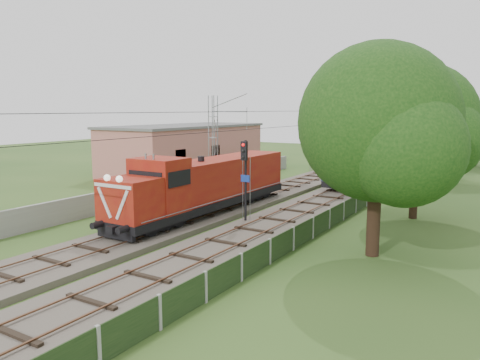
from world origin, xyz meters
The scene contains 14 objects.
ground centered at (0.00, 0.00, 0.00)m, with size 140.00×140.00×0.00m, color #2D4D1D.
track_main centered at (0.00, 7.00, 0.18)m, with size 4.20×70.00×0.45m.
track_side centered at (5.00, 20.00, 0.18)m, with size 4.20×80.00×0.45m.
catenary centered at (-2.95, 12.00, 4.05)m, with size 3.31×70.00×8.00m.
boundary_wall centered at (-6.50, 12.00, 0.75)m, with size 0.25×40.00×1.50m, color #9E9E99.
station_building centered at (-15.00, 24.00, 2.63)m, with size 8.40×20.40×5.22m.
fence centered at (8.00, 3.00, 0.60)m, with size 0.12×32.00×1.20m.
locomotive centered at (0.00, 6.74, 2.16)m, with size 2.86×16.32×4.14m.
coach_rake centered at (5.00, 51.79, 2.52)m, with size 3.04×67.70×3.51m.
signal_post centered at (3.38, 6.05, 3.55)m, with size 0.57×0.44×5.16m.
tree_a centered at (11.71, 4.23, 6.29)m, with size 7.78×7.41×10.09m.
tree_b centered at (11.77, 13.33, 6.15)m, with size 7.61×7.25×9.86m.
tree_c centered at (9.65, 34.13, 6.42)m, with size 7.94×7.56×10.29m.
tree_d centered at (12.40, 46.59, 4.87)m, with size 6.03×5.74×7.82m.
Camera 1 is at (17.50, -17.64, 7.00)m, focal length 35.00 mm.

